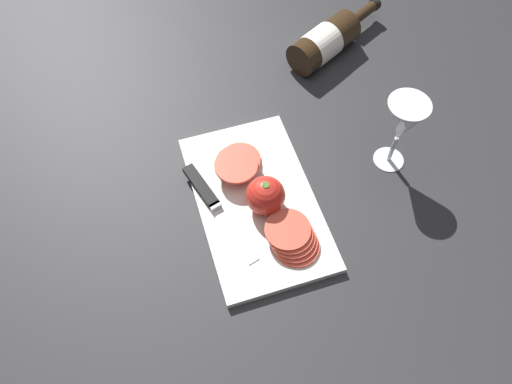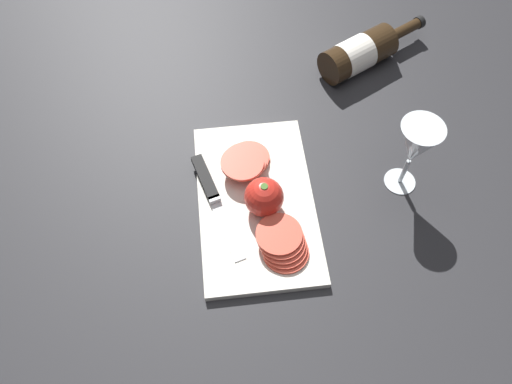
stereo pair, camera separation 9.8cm
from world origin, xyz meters
name	(u,v)px [view 1 (the left image)]	position (x,y,z in m)	size (l,w,h in m)	color
ground_plane	(258,229)	(0.00, 0.00, 0.00)	(3.00, 3.00, 0.00)	#28282B
cutting_board	(256,202)	(0.06, -0.01, 0.01)	(0.39, 0.23, 0.02)	silver
wine_bottle	(326,41)	(0.42, -0.31, 0.04)	(0.19, 0.29, 0.08)	#332314
wine_glass	(402,123)	(0.08, -0.32, 0.12)	(0.08, 0.08, 0.18)	silver
whole_tomato	(265,196)	(0.04, -0.03, 0.06)	(0.08, 0.08, 0.08)	red
knife	(207,194)	(0.09, 0.08, 0.02)	(0.25, 0.09, 0.01)	silver
tomato_slice_stack_near	(238,163)	(0.14, 0.00, 0.04)	(0.12, 0.11, 0.04)	#DB4C38
tomato_slice_stack_far	(292,238)	(-0.05, -0.05, 0.03)	(0.12, 0.10, 0.03)	#DB4C38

